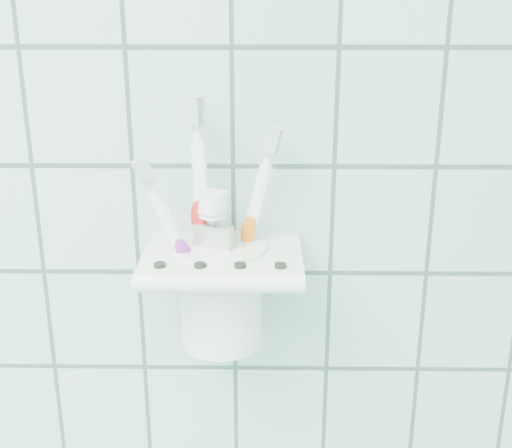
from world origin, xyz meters
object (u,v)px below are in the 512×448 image
Objects in this scene: toothbrush_blue at (204,222)px; holder_bracket at (223,261)px; toothpaste_tube at (213,255)px; toothbrush_orange at (223,229)px; cup at (221,291)px; toothbrush_pink at (225,248)px.

holder_bracket is at bearing 8.64° from toothbrush_blue.
toothbrush_orange is at bearing 78.87° from toothpaste_tube.
cup is 0.07m from toothbrush_blue.
toothbrush_orange is at bearing 93.16° from holder_bracket.
toothbrush_blue reaches higher than cup.
toothbrush_pink is 0.83× the size of toothbrush_blue.
cup is (-0.00, 0.00, -0.03)m from holder_bracket.
toothbrush_orange is at bearing 68.63° from toothbrush_pink.
toothbrush_blue is at bearing -127.32° from toothbrush_orange.
holder_bracket and cup have the same top height.
toothbrush_pink is at bearing -66.95° from toothbrush_orange.
toothbrush_pink is (0.00, -0.02, 0.05)m from cup.
cup is 0.70× the size of toothpaste_tube.
toothbrush_blue is (-0.02, 0.00, 0.03)m from holder_bracket.
toothbrush_blue is at bearing -177.05° from toothpaste_tube.
toothbrush_orange reaches higher than cup.
toothpaste_tube is at bearing -159.26° from cup.
toothbrush_pink is at bearing -79.19° from holder_bracket.
toothpaste_tube is at bearing -105.44° from toothbrush_orange.
cup is 0.06m from toothbrush_orange.
toothbrush_blue is 1.58× the size of toothpaste_tube.
cup is at bearing 24.29° from toothbrush_blue.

